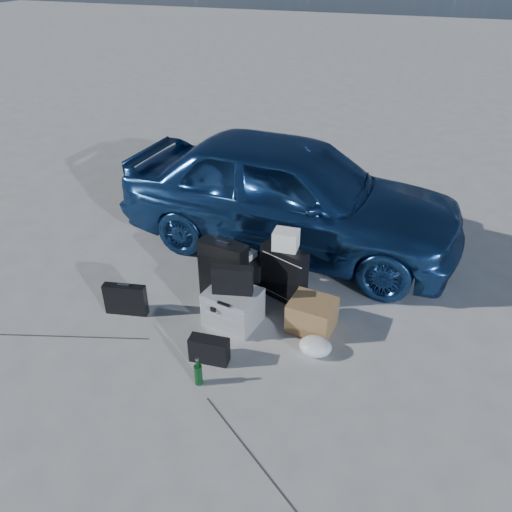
% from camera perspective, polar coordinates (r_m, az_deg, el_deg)
% --- Properties ---
extents(ground, '(60.00, 60.00, 0.00)m').
position_cam_1_polar(ground, '(5.22, -4.52, -9.57)').
color(ground, '#A9A9A4').
rests_on(ground, ground).
extents(car, '(4.46, 1.95, 1.49)m').
position_cam_1_polar(car, '(6.49, 3.83, 7.19)').
color(car, '#234F8F').
rests_on(car, ground).
extents(pelican_case, '(0.60, 0.52, 0.39)m').
position_cam_1_polar(pelican_case, '(5.32, -2.64, -5.82)').
color(pelican_case, '#A7A9AD').
rests_on(pelican_case, ground).
extents(laptop_bag, '(0.43, 0.21, 0.32)m').
position_cam_1_polar(laptop_bag, '(5.10, -2.70, -2.78)').
color(laptop_bag, black).
rests_on(laptop_bag, pelican_case).
extents(briefcase, '(0.48, 0.20, 0.36)m').
position_cam_1_polar(briefcase, '(5.63, -14.67, -4.82)').
color(briefcase, black).
rests_on(briefcase, ground).
extents(suitcase_left, '(0.57, 0.27, 0.71)m').
position_cam_1_polar(suitcase_left, '(5.60, -3.74, -1.68)').
color(suitcase_left, black).
rests_on(suitcase_left, ground).
extents(suitcase_right, '(0.57, 0.37, 0.65)m').
position_cam_1_polar(suitcase_right, '(5.61, 3.20, -1.99)').
color(suitcase_right, black).
rests_on(suitcase_right, ground).
extents(white_carton, '(0.28, 0.23, 0.21)m').
position_cam_1_polar(white_carton, '(5.39, 3.44, 1.86)').
color(white_carton, white).
rests_on(white_carton, suitcase_right).
extents(duffel_bag, '(0.72, 0.34, 0.35)m').
position_cam_1_polar(duffel_bag, '(5.94, -2.44, -1.56)').
color(duffel_bag, black).
rests_on(duffel_bag, ground).
extents(flat_box_white, '(0.52, 0.44, 0.08)m').
position_cam_1_polar(flat_box_white, '(5.84, -2.54, 0.29)').
color(flat_box_white, white).
rests_on(flat_box_white, duffel_bag).
extents(flat_box_black, '(0.32, 0.27, 0.06)m').
position_cam_1_polar(flat_box_black, '(5.81, -2.35, 0.92)').
color(flat_box_black, black).
rests_on(flat_box_black, flat_box_white).
extents(cardboard_box, '(0.49, 0.44, 0.34)m').
position_cam_1_polar(cardboard_box, '(5.28, 6.40, -6.71)').
color(cardboard_box, olive).
rests_on(cardboard_box, ground).
extents(plastic_bag, '(0.35, 0.31, 0.18)m').
position_cam_1_polar(plastic_bag, '(5.04, 6.80, -10.21)').
color(plastic_bag, silver).
rests_on(plastic_bag, ground).
extents(messenger_bag, '(0.40, 0.18, 0.27)m').
position_cam_1_polar(messenger_bag, '(4.92, -5.37, -10.62)').
color(messenger_bag, black).
rests_on(messenger_bag, ground).
extents(green_bottle, '(0.09, 0.09, 0.30)m').
position_cam_1_polar(green_bottle, '(4.70, -6.63, -12.99)').
color(green_bottle, black).
rests_on(green_bottle, ground).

